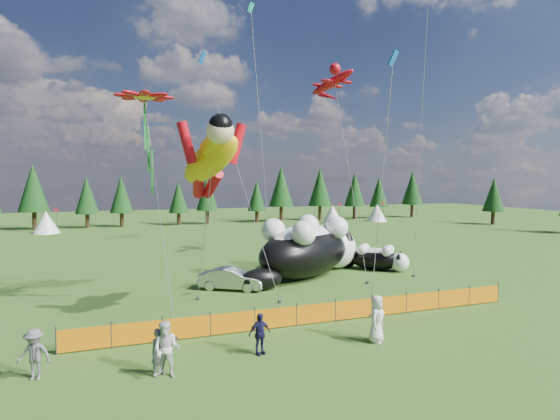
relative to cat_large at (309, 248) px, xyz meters
name	(u,v)px	position (x,y,z in m)	size (l,w,h in m)	color
ground	(293,306)	(-3.72, -6.55, -1.99)	(160.00, 160.00, 0.00)	#12370A
safety_fence	(316,313)	(-3.72, -9.55, -1.48)	(22.06, 0.06, 1.10)	#262626
tree_line	(186,198)	(-3.72, 38.45, 2.01)	(90.00, 4.00, 8.00)	black
festival_tents	(265,216)	(7.28, 33.45, -0.59)	(50.00, 3.20, 2.80)	white
cat_large	(309,248)	(0.00, 0.00, 0.00)	(10.42, 8.01, 4.18)	black
cat_small	(378,258)	(5.68, 0.19, -1.09)	(4.22, 4.09, 1.89)	black
car	(232,279)	(-6.00, -1.93, -1.32)	(1.42, 4.07, 1.34)	#B7B7BC
spectator_a	(159,352)	(-11.07, -12.72, -1.16)	(0.60, 0.39, 1.65)	#56555A
spectator_b	(166,349)	(-10.84, -12.95, -1.01)	(0.95, 0.56, 1.96)	silver
spectator_c	(260,334)	(-7.26, -12.10, -1.18)	(0.95, 0.49, 1.62)	#17153B
spectator_d	(34,354)	(-15.10, -11.63, -1.11)	(1.13, 0.58, 1.75)	#56555A
spectator_e	(377,319)	(-2.28, -12.48, -1.00)	(0.96, 0.63, 1.97)	silver
superhero_kite	(210,160)	(-8.04, -6.13, 5.78)	(6.38, 6.59, 10.26)	#ECB20C
gecko_kite	(332,82)	(5.49, 7.76, 13.43)	(6.10, 14.79, 19.12)	#BA0915
flower_kite	(144,100)	(-11.03, -3.85, 8.96)	(3.75, 7.63, 12.38)	#BA0915
diamond_kite_a	(205,67)	(-7.19, -0.18, 11.80)	(3.53, 6.41, 15.80)	#0B53A9
diamond_kite_c	(393,68)	(0.79, -8.69, 10.43)	(2.22, 1.33, 13.70)	#0B53A9
diamond_kite_d	(252,24)	(-2.90, 4.24, 16.35)	(0.86, 6.68, 20.78)	#0EA896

